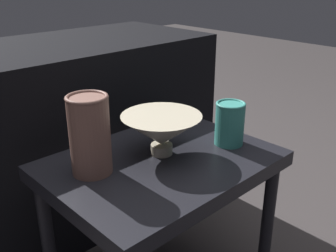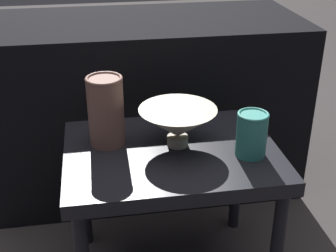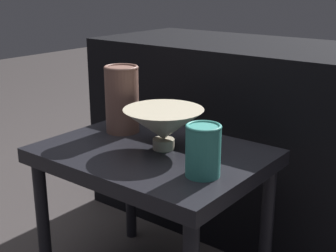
{
  "view_description": "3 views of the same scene",
  "coord_description": "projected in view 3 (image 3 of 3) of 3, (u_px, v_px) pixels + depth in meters",
  "views": [
    {
      "loc": [
        -0.62,
        -0.68,
        0.91
      ],
      "look_at": [
        0.02,
        -0.01,
        0.52
      ],
      "focal_mm": 42.0,
      "sensor_mm": 36.0,
      "label": 1
    },
    {
      "loc": [
        -0.19,
        -1.09,
        1.06
      ],
      "look_at": [
        -0.01,
        -0.01,
        0.51
      ],
      "focal_mm": 50.0,
      "sensor_mm": 36.0,
      "label": 2
    },
    {
      "loc": [
        0.75,
        -0.89,
        0.87
      ],
      "look_at": [
        0.03,
        0.03,
        0.5
      ],
      "focal_mm": 50.0,
      "sensor_mm": 36.0,
      "label": 3
    }
  ],
  "objects": [
    {
      "name": "couch_backdrop",
      "position": [
        250.0,
        136.0,
        1.68
      ],
      "size": [
        1.12,
        0.5,
        0.66
      ],
      "color": "black",
      "rests_on": "ground_plane"
    },
    {
      "name": "table",
      "position": [
        153.0,
        169.0,
        1.26
      ],
      "size": [
        0.58,
        0.43,
        0.44
      ],
      "color": "black",
      "rests_on": "ground_plane"
    },
    {
      "name": "vase_colorful_right",
      "position": [
        203.0,
        150.0,
        1.06
      ],
      "size": [
        0.08,
        0.08,
        0.12
      ],
      "color": "teal",
      "rests_on": "table"
    },
    {
      "name": "bowl",
      "position": [
        164.0,
        125.0,
        1.22
      ],
      "size": [
        0.21,
        0.21,
        0.11
      ],
      "color": "#B2A88E",
      "rests_on": "table"
    },
    {
      "name": "vase_textured_left",
      "position": [
        122.0,
        98.0,
        1.36
      ],
      "size": [
        0.1,
        0.1,
        0.2
      ],
      "color": "brown",
      "rests_on": "table"
    }
  ]
}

